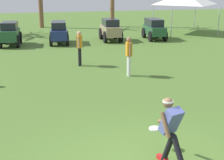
# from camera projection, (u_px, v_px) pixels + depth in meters

# --- Properties ---
(frisbee_thrower) EXTENTS (0.48, 1.14, 1.41)m
(frisbee_thrower) POSITION_uv_depth(u_px,v_px,m) (171.00, 129.00, 6.79)
(frisbee_thrower) COLOR black
(frisbee_thrower) RESTS_ON ground_plane
(frisbee_in_flight) EXTENTS (0.27, 0.27, 0.05)m
(frisbee_in_flight) POSITION_uv_depth(u_px,v_px,m) (154.00, 128.00, 7.56)
(frisbee_in_flight) COLOR white
(teammate_midfield) EXTENTS (0.23, 0.50, 1.56)m
(teammate_midfield) POSITION_uv_depth(u_px,v_px,m) (129.00, 53.00, 13.52)
(teammate_midfield) COLOR silver
(teammate_midfield) RESTS_ON ground_plane
(teammate_deep) EXTENTS (0.30, 0.49, 1.56)m
(teammate_deep) POSITION_uv_depth(u_px,v_px,m) (80.00, 45.00, 15.21)
(teammate_deep) COLOR black
(teammate_deep) RESTS_ON ground_plane
(parked_car_slot_c) EXTENTS (1.35, 2.42, 1.40)m
(parked_car_slot_c) POSITION_uv_depth(u_px,v_px,m) (10.00, 33.00, 20.29)
(parked_car_slot_c) COLOR #235133
(parked_car_slot_c) RESTS_ON ground_plane
(parked_car_slot_d) EXTENTS (1.37, 2.48, 1.34)m
(parked_car_slot_d) POSITION_uv_depth(u_px,v_px,m) (59.00, 32.00, 21.01)
(parked_car_slot_d) COLOR navy
(parked_car_slot_d) RESTS_ON ground_plane
(parked_car_slot_e) EXTENTS (1.26, 2.39, 1.40)m
(parked_car_slot_e) POSITION_uv_depth(u_px,v_px,m) (110.00, 29.00, 22.04)
(parked_car_slot_e) COLOR #998466
(parked_car_slot_e) RESTS_ON ground_plane
(parked_car_slot_f) EXTENTS (1.33, 2.47, 1.34)m
(parked_car_slot_f) POSITION_uv_depth(u_px,v_px,m) (154.00, 28.00, 22.62)
(parked_car_slot_f) COLOR #235133
(parked_car_slot_f) RESTS_ON ground_plane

